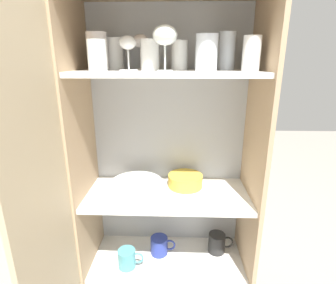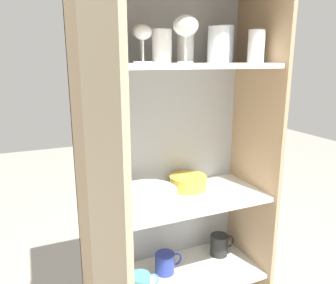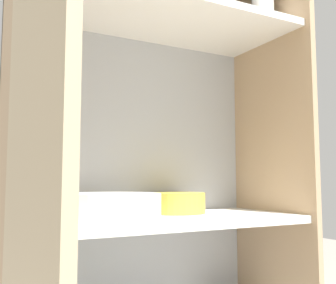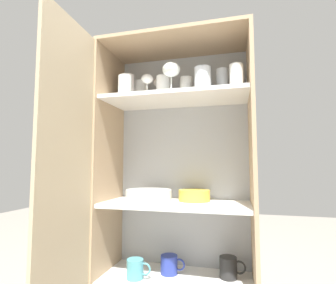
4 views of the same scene
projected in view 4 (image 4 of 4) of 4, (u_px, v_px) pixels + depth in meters
name	position (u px, v px, depth m)	size (l,w,h in m)	color
cupboard_back_panel	(183.00, 188.00, 1.50)	(0.77, 0.02, 1.54)	#B2B7BC
cupboard_side_left	(109.00, 189.00, 1.43)	(0.02, 0.36, 1.54)	tan
cupboard_side_right	(254.00, 193.00, 1.24)	(0.02, 0.36, 1.54)	tan
cupboard_top_panel	(176.00, 45.00, 1.40)	(0.77, 0.36, 0.02)	tan
shelf_board_lower	(176.00, 280.00, 1.30)	(0.74, 0.33, 0.02)	white
shelf_board_middle	(176.00, 204.00, 1.33)	(0.74, 0.33, 0.02)	white
shelf_board_upper	(176.00, 99.00, 1.38)	(0.74, 0.33, 0.02)	white
cupboard_door	(65.00, 198.00, 1.07)	(0.03, 0.38, 1.54)	tan
tumbler_glass_0	(140.00, 92.00, 1.52)	(0.08, 0.08, 0.13)	white
tumbler_glass_1	(223.00, 83.00, 1.38)	(0.07, 0.07, 0.15)	white
tumbler_glass_2	(163.00, 87.00, 1.40)	(0.07, 0.07, 0.12)	white
tumbler_glass_3	(203.00, 81.00, 1.31)	(0.08, 0.08, 0.13)	white
tumbler_glass_4	(125.00, 86.00, 1.37)	(0.07, 0.07, 0.11)	white
tumbler_glass_5	(237.00, 77.00, 1.25)	(0.07, 0.07, 0.13)	white
tumbler_glass_6	(186.00, 88.00, 1.41)	(0.07, 0.07, 0.12)	white
tumbler_glass_7	(127.00, 88.00, 1.46)	(0.08, 0.08, 0.14)	silver
wine_glass_0	(171.00, 70.00, 1.32)	(0.09, 0.09, 0.16)	white
wine_glass_1	(159.00, 84.00, 1.50)	(0.07, 0.07, 0.14)	silver
wine_glass_2	(147.00, 81.00, 1.40)	(0.07, 0.07, 0.13)	white
plate_stack_white	(149.00, 196.00, 1.35)	(0.24, 0.24, 0.06)	silver
mixing_bowl_large	(194.00, 195.00, 1.38)	(0.17, 0.17, 0.06)	gold
coffee_mug_primary	(170.00, 265.00, 1.34)	(0.13, 0.09, 0.09)	#283893
coffee_mug_extra_1	(136.00, 269.00, 1.29)	(0.12, 0.08, 0.09)	teal
coffee_mug_extra_2	(229.00, 267.00, 1.29)	(0.13, 0.09, 0.10)	black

